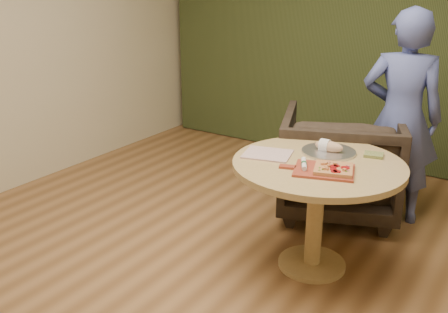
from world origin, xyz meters
name	(u,v)px	position (x,y,z in m)	size (l,w,h in m)	color
room_shell	(205,70)	(0.00, 0.00, 1.40)	(5.04, 6.04, 2.84)	olive
curtain	(380,26)	(0.00, 2.90, 1.40)	(4.80, 0.14, 2.78)	#283317
pedestal_table	(317,183)	(0.35, 0.72, 0.61)	(1.08, 1.08, 0.75)	tan
pizza_paddle	(322,170)	(0.44, 0.58, 0.76)	(0.47, 0.37, 0.01)	#943925
flatbread_pizza	(334,169)	(0.50, 0.59, 0.78)	(0.28, 0.28, 0.04)	#B97F48
cutlery_roll	(304,164)	(0.32, 0.56, 0.78)	(0.11, 0.19, 0.03)	silver
newspaper	(267,154)	(0.02, 0.66, 0.76)	(0.30, 0.25, 0.01)	silver
serving_tray	(329,152)	(0.34, 0.92, 0.76)	(0.36, 0.36, 0.02)	silver
bread_roll	(328,146)	(0.33, 0.92, 0.79)	(0.19, 0.09, 0.09)	tan
green_packet	(374,155)	(0.61, 1.01, 0.76)	(0.12, 0.10, 0.02)	#525E2A
armchair	(340,158)	(0.17, 1.61, 0.47)	(0.91, 0.85, 0.94)	black
person_standing	(401,118)	(0.57, 1.76, 0.83)	(0.60, 0.40, 1.65)	#465291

